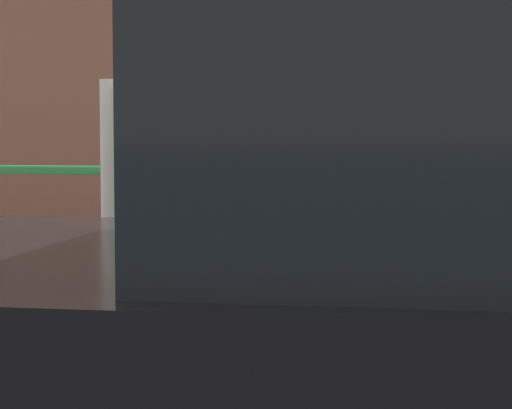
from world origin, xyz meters
name	(u,v)px	position (x,y,z in m)	size (l,w,h in m)	color
sidewalk_curb	(307,391)	(0.00, 1.24, 0.07)	(36.00, 2.48, 0.14)	gray
parking_meter	(306,204)	(0.11, 0.33, 1.12)	(0.16, 0.17, 1.38)	slate
pedestrian_at_meter	(174,197)	(-0.46, 0.30, 1.14)	(0.63, 0.68, 1.74)	brown
background_railing	(329,216)	(0.00, 2.23, 0.90)	(24.06, 0.06, 1.06)	#1E602D
backdrop_wall	(366,98)	(0.00, 5.16, 1.70)	(32.00, 0.50, 3.40)	brown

